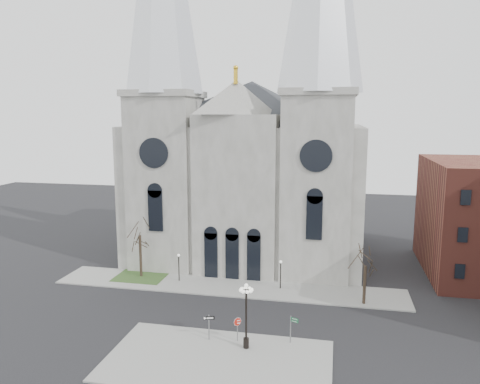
% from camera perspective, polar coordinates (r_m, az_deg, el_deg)
% --- Properties ---
extents(ground, '(160.00, 160.00, 0.00)m').
position_cam_1_polar(ground, '(44.84, -4.90, -16.39)').
color(ground, black).
rests_on(ground, ground).
extents(sidewalk_near, '(18.00, 10.00, 0.14)m').
position_cam_1_polar(sidewalk_near, '(39.81, -2.70, -19.81)').
color(sidewalk_near, gray).
rests_on(sidewalk_near, ground).
extents(sidewalk_far, '(40.00, 6.00, 0.14)m').
position_cam_1_polar(sidewalk_far, '(54.57, -1.52, -11.43)').
color(sidewalk_far, gray).
rests_on(sidewalk_far, ground).
extents(grass_patch, '(6.00, 5.00, 0.18)m').
position_cam_1_polar(grass_patch, '(58.81, -11.94, -10.05)').
color(grass_patch, '#2D4E21').
rests_on(grass_patch, ground).
extents(cathedral, '(33.00, 26.66, 54.00)m').
position_cam_1_polar(cathedral, '(62.59, 0.94, 8.50)').
color(cathedral, gray).
rests_on(cathedral, ground).
extents(tree_left, '(3.20, 3.20, 7.50)m').
position_cam_1_polar(tree_left, '(57.23, -12.13, -4.86)').
color(tree_left, black).
rests_on(tree_left, ground).
extents(tree_right, '(3.20, 3.20, 6.00)m').
position_cam_1_polar(tree_right, '(50.02, 15.05, -8.40)').
color(tree_right, black).
rests_on(tree_right, ground).
extents(ped_lamp_left, '(0.32, 0.32, 3.26)m').
position_cam_1_polar(ped_lamp_left, '(55.88, -7.48, -8.54)').
color(ped_lamp_left, black).
rests_on(ped_lamp_left, sidewalk_far).
extents(ped_lamp_right, '(0.32, 0.32, 3.26)m').
position_cam_1_polar(ped_lamp_right, '(53.28, 4.97, -9.40)').
color(ped_lamp_right, black).
rests_on(ped_lamp_right, sidewalk_far).
extents(stop_sign, '(0.72, 0.31, 2.14)m').
position_cam_1_polar(stop_sign, '(41.84, -0.31, -15.78)').
color(stop_sign, slate).
rests_on(stop_sign, sidewalk_near).
extents(globe_lamp, '(1.61, 1.61, 5.66)m').
position_cam_1_polar(globe_lamp, '(39.87, 0.76, -13.93)').
color(globe_lamp, black).
rests_on(globe_lamp, sidewalk_near).
extents(one_way_sign, '(0.96, 0.34, 2.27)m').
position_cam_1_polar(one_way_sign, '(42.12, -3.81, -15.65)').
color(one_way_sign, slate).
rests_on(one_way_sign, sidewalk_near).
extents(street_name_sign, '(0.73, 0.33, 2.43)m').
position_cam_1_polar(street_name_sign, '(41.76, 6.29, -16.08)').
color(street_name_sign, slate).
rests_on(street_name_sign, sidewalk_near).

